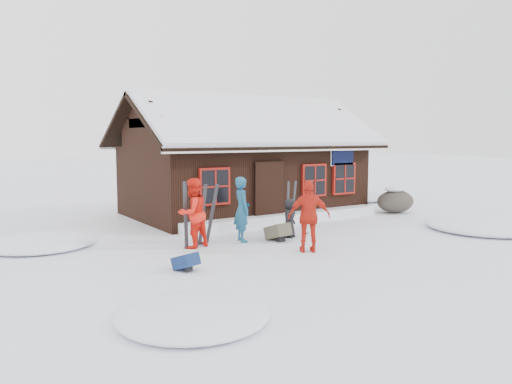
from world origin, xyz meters
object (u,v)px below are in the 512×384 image
at_px(ski_pair_left, 207,215).
at_px(skier_teal, 242,209).
at_px(ski_poles, 305,217).
at_px(skier_orange_left, 193,213).
at_px(skier_orange_right, 309,216).
at_px(skier_crouched, 289,218).
at_px(backpack_olive, 278,234).
at_px(backpack_blue, 186,264).
at_px(boulder, 395,201).

bearing_deg(ski_pair_left, skier_teal, -15.43).
relative_size(ski_pair_left, ski_poles, 1.40).
xyz_separation_m(skier_orange_left, skier_orange_right, (2.18, -2.03, -0.00)).
relative_size(skier_crouched, ski_poles, 0.94).
bearing_deg(backpack_olive, ski_pair_left, 154.42).
relative_size(skier_orange_right, backpack_blue, 3.53).
xyz_separation_m(skier_teal, backpack_blue, (-2.58, -1.90, -0.75)).
height_order(skier_orange_right, ski_pair_left, skier_orange_right).
height_order(skier_teal, backpack_blue, skier_teal).
relative_size(skier_orange_left, boulder, 1.16).
distance_m(skier_crouched, ski_poles, 0.50).
bearing_deg(backpack_olive, ski_poles, 0.46).
distance_m(skier_teal, backpack_olive, 1.22).
height_order(backpack_blue, backpack_olive, backpack_olive).
relative_size(skier_orange_right, skier_crouched, 1.61).
distance_m(skier_orange_left, backpack_blue, 2.38).
bearing_deg(backpack_blue, skier_orange_left, 42.76).
relative_size(skier_teal, boulder, 1.15).
relative_size(skier_crouched, boulder, 0.72).
distance_m(ski_poles, backpack_olive, 1.09).
height_order(skier_teal, skier_orange_right, skier_orange_right).
relative_size(boulder, ski_poles, 1.31).
bearing_deg(skier_teal, backpack_blue, 139.33).
height_order(boulder, ski_pair_left, ski_pair_left).
bearing_deg(skier_orange_right, ski_poles, -94.99).
distance_m(skier_orange_right, backpack_olive, 1.69).
bearing_deg(backpack_blue, ski_pair_left, 35.30).
xyz_separation_m(skier_crouched, ski_poles, (0.48, -0.13, -0.00)).
xyz_separation_m(ski_pair_left, backpack_blue, (-1.66, -2.17, -0.65)).
bearing_deg(ski_poles, ski_pair_left, 166.81).
relative_size(ski_pair_left, backpack_blue, 3.27).
bearing_deg(skier_teal, skier_orange_left, 101.11).
height_order(boulder, backpack_olive, boulder).
bearing_deg(skier_orange_right, backpack_olive, -64.28).
bearing_deg(skier_teal, boulder, -67.43).
distance_m(skier_orange_right, ski_poles, 2.01).
distance_m(boulder, backpack_olive, 6.96).
bearing_deg(backpack_olive, boulder, 11.16).
height_order(skier_teal, skier_crouched, skier_teal).
relative_size(skier_orange_right, ski_poles, 1.51).
bearing_deg(backpack_blue, ski_poles, 1.39).
height_order(skier_crouched, boulder, skier_crouched).
bearing_deg(skier_teal, backpack_olive, -104.85).
relative_size(skier_orange_left, skier_crouched, 1.62).
distance_m(ski_pair_left, backpack_blue, 2.81).
bearing_deg(ski_pair_left, backpack_olive, -21.25).
xyz_separation_m(skier_teal, ski_poles, (1.90, -0.39, -0.33)).
bearing_deg(boulder, skier_orange_left, -172.17).
bearing_deg(ski_pair_left, backpack_blue, -126.54).
height_order(skier_orange_left, boulder, skier_orange_left).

